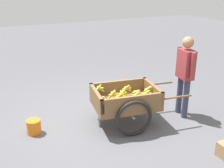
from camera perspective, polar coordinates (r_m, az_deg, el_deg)
ground_plane at (r=5.03m, az=-1.78°, el=-7.92°), size 24.00×24.00×0.00m
fruit_cart at (r=4.80m, az=2.91°, el=-3.56°), size 1.75×1.04×0.72m
vendor_person at (r=5.12m, az=15.10°, el=2.78°), size 0.25×0.55×1.51m
plastic_bucket at (r=4.82m, az=-16.06°, el=-8.59°), size 0.24×0.24×0.24m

